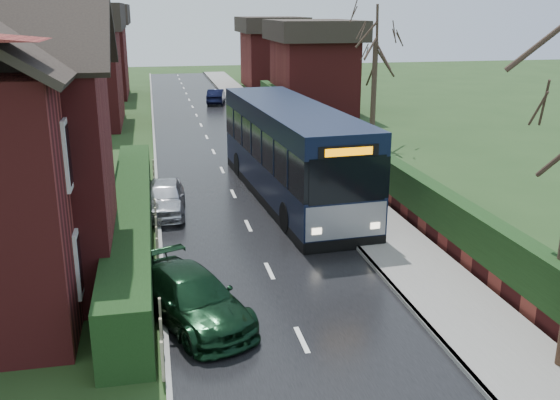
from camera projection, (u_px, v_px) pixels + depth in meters
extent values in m
plane|color=#27421C|center=(284.00, 302.00, 16.17)|extent=(140.00, 140.00, 0.00)
cube|color=black|center=(233.00, 194.00, 25.53)|extent=(6.00, 100.00, 0.02)
cube|color=slate|center=(333.00, 187.00, 26.33)|extent=(2.50, 100.00, 0.14)
cube|color=gray|center=(305.00, 188.00, 26.10)|extent=(0.12, 100.00, 0.14)
cube|color=gray|center=(158.00, 197.00, 24.93)|extent=(0.12, 100.00, 0.10)
cube|color=black|center=(132.00, 221.00, 19.87)|extent=(1.20, 16.00, 1.60)
cube|color=maroon|center=(368.00, 180.00, 26.56)|extent=(0.30, 50.00, 0.60)
cube|color=black|center=(369.00, 159.00, 26.30)|extent=(0.60, 50.00, 1.20)
cube|color=maroon|center=(60.00, 182.00, 16.10)|extent=(2.50, 4.00, 6.00)
cube|color=silver|center=(80.00, 260.00, 14.75)|extent=(0.08, 1.20, 1.60)
cube|color=black|center=(81.00, 260.00, 14.76)|extent=(0.03, 0.95, 1.35)
cube|color=silver|center=(69.00, 153.00, 13.98)|extent=(0.08, 1.20, 1.60)
cube|color=black|center=(70.00, 153.00, 13.99)|extent=(0.03, 0.95, 1.35)
cube|color=silver|center=(93.00, 209.00, 18.49)|extent=(0.08, 1.20, 1.60)
cube|color=black|center=(94.00, 209.00, 18.50)|extent=(0.03, 0.95, 1.35)
cube|color=silver|center=(85.00, 122.00, 17.73)|extent=(0.08, 1.20, 1.60)
cube|color=black|center=(86.00, 122.00, 17.73)|extent=(0.03, 0.95, 1.35)
cube|color=silver|center=(102.00, 175.00, 22.24)|extent=(0.08, 1.20, 1.60)
cube|color=black|center=(103.00, 175.00, 22.24)|extent=(0.03, 0.95, 1.35)
cube|color=silver|center=(96.00, 102.00, 21.47)|extent=(0.08, 1.20, 1.60)
cube|color=black|center=(96.00, 102.00, 21.48)|extent=(0.03, 0.95, 1.35)
cube|color=silver|center=(106.00, 159.00, 24.58)|extent=(0.08, 1.20, 1.60)
cube|color=black|center=(107.00, 159.00, 24.58)|extent=(0.03, 0.95, 1.35)
cube|color=silver|center=(101.00, 93.00, 23.81)|extent=(0.08, 1.20, 1.60)
cube|color=black|center=(101.00, 93.00, 23.82)|extent=(0.03, 0.95, 1.35)
cube|color=black|center=(290.00, 173.00, 24.83)|extent=(3.61, 12.32, 1.26)
cube|color=black|center=(291.00, 141.00, 24.45)|extent=(3.63, 12.32, 1.33)
cube|color=black|center=(291.00, 115.00, 24.15)|extent=(3.61, 12.32, 0.73)
cube|color=black|center=(290.00, 193.00, 25.07)|extent=(3.61, 12.32, 0.39)
cube|color=gray|center=(346.00, 221.00, 19.29)|extent=(2.65, 0.31, 1.10)
cube|color=black|center=(347.00, 180.00, 18.87)|extent=(2.49, 0.25, 1.44)
cube|color=black|center=(348.00, 151.00, 18.61)|extent=(1.93, 0.22, 0.39)
cube|color=#FF8C00|center=(349.00, 152.00, 18.58)|extent=(1.52, 0.15, 0.24)
cube|color=black|center=(345.00, 244.00, 19.51)|extent=(2.71, 0.33, 0.33)
cube|color=#FFF2CC|center=(317.00, 231.00, 19.05)|extent=(0.31, 0.07, 0.20)
cube|color=#FFF2CC|center=(375.00, 226.00, 19.55)|extent=(0.31, 0.07, 0.20)
cylinder|color=black|center=(288.00, 217.00, 21.08)|extent=(0.38, 1.08, 1.06)
cylinder|color=black|center=(356.00, 211.00, 21.72)|extent=(0.38, 1.08, 1.06)
cylinder|color=black|center=(240.00, 164.00, 28.23)|extent=(0.38, 1.08, 1.06)
cylinder|color=black|center=(292.00, 161.00, 28.88)|extent=(0.38, 1.08, 1.06)
imported|color=silver|center=(164.00, 197.00, 22.95)|extent=(1.68, 3.76, 1.25)
imported|color=black|center=(192.00, 298.00, 15.03)|extent=(3.21, 4.59, 1.23)
imported|color=black|center=(216.00, 96.00, 49.59)|extent=(1.88, 3.71, 1.17)
cylinder|color=slate|center=(383.00, 197.00, 19.88)|extent=(0.09, 0.09, 3.10)
cube|color=silver|center=(385.00, 156.00, 19.48)|extent=(0.17, 0.47, 0.35)
cube|color=silver|center=(384.00, 170.00, 19.62)|extent=(0.15, 0.42, 0.31)
cylinder|color=#36271F|center=(374.00, 94.00, 34.43)|extent=(0.30, 0.30, 5.55)
cylinder|color=#382A21|center=(10.00, 87.00, 28.35)|extent=(0.35, 0.35, 7.71)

